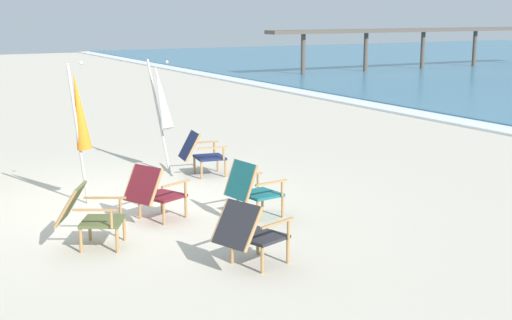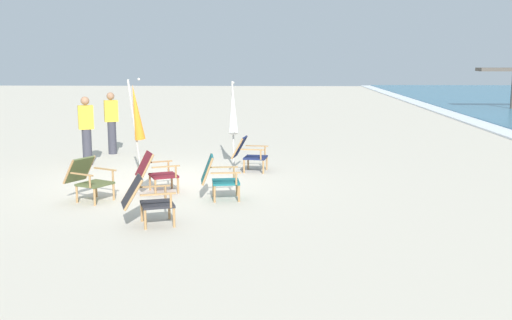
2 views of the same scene
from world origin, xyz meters
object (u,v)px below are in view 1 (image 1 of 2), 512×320
beach_chair_mid_center (250,231)px  umbrella_furled_white (161,98)px  beach_chair_back_left (88,213)px  beach_chair_far_center (200,152)px  umbrella_furled_orange (79,112)px  beach_chair_front_left (251,188)px  beach_chair_front_right (154,191)px

beach_chair_mid_center → umbrella_furled_white: umbrella_furled_white is taller
beach_chair_back_left → beach_chair_mid_center: 2.09m
beach_chair_far_center → umbrella_furled_orange: (0.88, -2.30, 0.96)m
beach_chair_front_left → beach_chair_back_left: (0.14, -2.32, -0.01)m
beach_chair_front_left → umbrella_furled_orange: 2.78m
beach_chair_back_left → umbrella_furled_orange: umbrella_furled_orange is taller
beach_chair_front_left → beach_chair_far_center: bearing=170.9°
beach_chair_far_center → beach_chair_front_right: beach_chair_front_right is taller
umbrella_furled_orange → beach_chair_mid_center: bearing=14.8°
beach_chair_front_right → umbrella_furled_white: 3.37m
beach_chair_front_left → umbrella_furled_white: 3.61m
beach_chair_back_left → beach_chair_mid_center: (1.57, 1.39, -0.00)m
beach_chair_front_left → beach_chair_far_center: beach_chair_front_left is taller
beach_chair_back_left → beach_chair_front_right: (-0.65, 1.08, 0.00)m
beach_chair_back_left → umbrella_furled_orange: (-1.96, 0.45, 0.97)m
beach_chair_front_right → beach_chair_front_left: bearing=67.6°
beach_chair_far_center → beach_chair_front_right: size_ratio=0.91×
beach_chair_front_left → beach_chair_far_center: (-2.70, 0.43, -0.01)m
beach_chair_front_left → beach_chair_back_left: beach_chair_front_left is taller
beach_chair_front_left → beach_chair_front_right: bearing=-112.4°
beach_chair_front_right → beach_chair_mid_center: bearing=7.9°
beach_chair_mid_center → beach_chair_back_left: bearing=-138.5°
beach_chair_mid_center → beach_chair_front_right: 2.24m
beach_chair_back_left → umbrella_furled_white: 4.43m
beach_chair_mid_center → beach_chair_front_left: bearing=151.4°
beach_chair_front_right → umbrella_furled_white: bearing=156.9°
beach_chair_front_right → umbrella_furled_white: (-3.00, 1.28, 0.88)m
umbrella_furled_orange → beach_chair_front_right: bearing=25.4°
beach_chair_far_center → umbrella_furled_white: (-0.80, -0.39, 0.88)m
beach_chair_front_right → umbrella_furled_orange: (-1.32, -0.63, 0.96)m
beach_chair_far_center → umbrella_furled_orange: umbrella_furled_orange is taller
beach_chair_front_left → beach_chair_front_right: 1.34m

